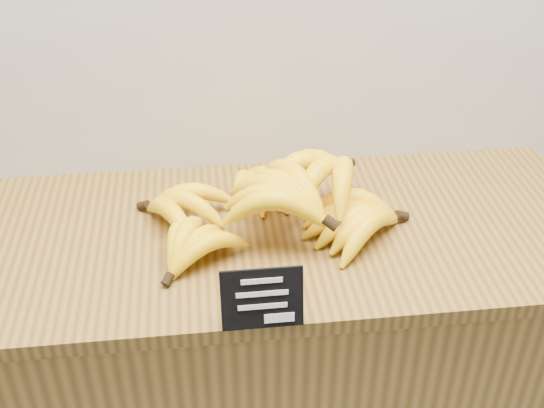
% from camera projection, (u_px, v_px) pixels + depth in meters
% --- Properties ---
extents(counter, '(1.42, 0.50, 0.90)m').
position_uv_depth(counter, '(270.00, 394.00, 1.59)').
color(counter, olive).
rests_on(counter, ground).
extents(counter_top, '(1.30, 0.54, 0.03)m').
position_uv_depth(counter_top, '(269.00, 234.00, 1.33)').
color(counter_top, olive).
rests_on(counter_top, counter).
extents(chalkboard_sign, '(0.13, 0.03, 0.10)m').
position_uv_depth(chalkboard_sign, '(262.00, 299.00, 1.08)').
color(chalkboard_sign, black).
rests_on(chalkboard_sign, counter_top).
extents(banana_pile, '(0.53, 0.37, 0.13)m').
position_uv_depth(banana_pile, '(277.00, 204.00, 1.29)').
color(banana_pile, yellow).
rests_on(banana_pile, counter_top).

